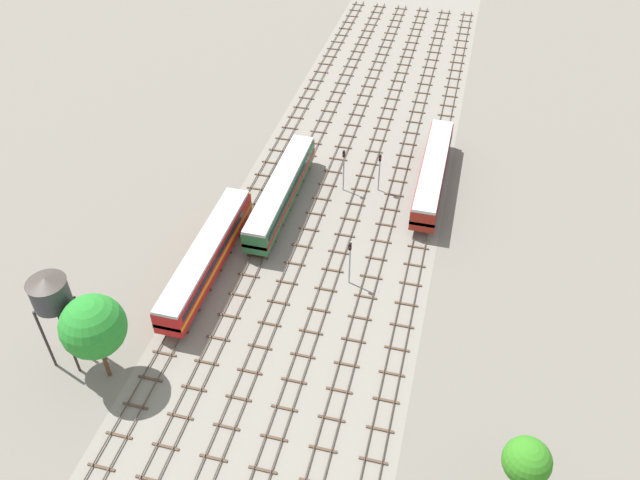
% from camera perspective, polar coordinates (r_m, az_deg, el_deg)
% --- Properties ---
extents(ground_plane, '(480.00, 480.00, 0.00)m').
position_cam_1_polar(ground_plane, '(78.91, 1.73, 3.60)').
color(ground_plane, slate).
extents(ballast_bed, '(25.16, 176.00, 0.01)m').
position_cam_1_polar(ballast_bed, '(78.91, 1.73, 3.61)').
color(ballast_bed, gray).
rests_on(ballast_bed, ground).
extents(track_far_left, '(2.40, 126.00, 0.29)m').
position_cam_1_polar(track_far_left, '(82.03, -5.36, 5.18)').
color(track_far_left, '#47382D').
rests_on(track_far_left, ground).
extents(track_left, '(2.40, 126.00, 0.29)m').
position_cam_1_polar(track_left, '(80.91, -2.51, 4.77)').
color(track_left, '#47382D').
rests_on(track_left, ground).
extents(track_centre_left, '(2.40, 126.00, 0.29)m').
position_cam_1_polar(track_centre_left, '(79.99, 0.41, 4.33)').
color(track_centre_left, '#47382D').
rests_on(track_centre_left, ground).
extents(track_centre, '(2.40, 126.00, 0.29)m').
position_cam_1_polar(track_centre, '(79.28, 3.39, 3.87)').
color(track_centre, '#47382D').
rests_on(track_centre, ground).
extents(track_centre_right, '(2.40, 126.00, 0.29)m').
position_cam_1_polar(track_centre_right, '(78.80, 6.40, 3.40)').
color(track_centre_right, '#47382D').
rests_on(track_centre_right, ground).
extents(track_right, '(2.40, 126.00, 0.29)m').
position_cam_1_polar(track_right, '(78.55, 9.45, 2.91)').
color(track_right, '#47382D').
rests_on(track_right, ground).
extents(diesel_railcar_far_left_nearest, '(2.96, 20.50, 3.80)m').
position_cam_1_polar(diesel_railcar_far_left_nearest, '(68.19, -10.04, -1.39)').
color(diesel_railcar_far_left_nearest, red).
rests_on(diesel_railcar_far_left_nearest, ground).
extents(diesel_railcar_left_near, '(2.96, 20.50, 3.80)m').
position_cam_1_polar(diesel_railcar_left_near, '(76.14, -3.47, 4.40)').
color(diesel_railcar_left_near, '#286638').
rests_on(diesel_railcar_left_near, ground).
extents(diesel_railcar_right_mid, '(2.96, 20.50, 3.80)m').
position_cam_1_polar(diesel_railcar_right_mid, '(80.34, 9.99, 5.98)').
color(diesel_railcar_right_mid, maroon).
rests_on(diesel_railcar_right_mid, ground).
extents(water_tower, '(3.44, 3.44, 10.39)m').
position_cam_1_polar(water_tower, '(59.47, -22.86, -4.39)').
color(water_tower, '#2D2826').
rests_on(water_tower, ground).
extents(signal_post_nearest, '(0.28, 0.47, 5.72)m').
position_cam_1_polar(signal_post_nearest, '(65.51, 2.67, -1.57)').
color(signal_post_nearest, gray).
rests_on(signal_post_nearest, ground).
extents(signal_post_near, '(0.28, 0.47, 5.38)m').
position_cam_1_polar(signal_post_near, '(78.77, 5.31, 6.42)').
color(signal_post_near, gray).
rests_on(signal_post_near, ground).
extents(signal_post_mid, '(0.28, 0.47, 5.93)m').
position_cam_1_polar(signal_post_mid, '(78.34, 2.12, 6.65)').
color(signal_post_mid, gray).
rests_on(signal_post_mid, ground).
extents(lineside_tree_0, '(5.68, 5.68, 9.45)m').
position_cam_1_polar(lineside_tree_0, '(58.22, -19.49, -7.27)').
color(lineside_tree_0, '#4C331E').
rests_on(lineside_tree_0, ground).
extents(lineside_tree_1, '(3.65, 3.65, 6.82)m').
position_cam_1_polar(lineside_tree_1, '(51.74, 17.88, -18.20)').
color(lineside_tree_1, '#4C331E').
rests_on(lineside_tree_1, ground).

